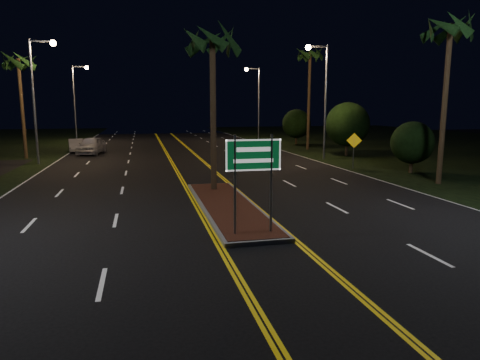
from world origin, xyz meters
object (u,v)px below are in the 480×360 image
object	(u,v)px
streetlight_left_mid	(38,87)
shrub_mid	(347,124)
warning_sign	(354,146)
palm_right_far	(310,55)
streetlight_right_far	(256,95)
car_near	(91,144)
car_far	(76,144)
median_island	(228,206)
streetlight_left_far	(77,95)
palm_right_near	(451,29)
palm_left_far	(18,62)
palm_median	(212,41)
shrub_near	(412,143)
highway_sign	(253,164)
shrub_far	(296,124)
streetlight_right_mid	(322,88)

from	to	relation	value
streetlight_left_mid	shrub_mid	bearing A→B (deg)	0.00
warning_sign	palm_right_far	bearing A→B (deg)	103.53
streetlight_right_far	car_near	size ratio (longest dim) A/B	1.65
shrub_mid	car_far	world-z (taller)	shrub_mid
median_island	streetlight_left_far	distance (m)	38.89
palm_right_near	palm_right_far	size ratio (longest dim) A/B	0.90
palm_left_far	car_far	bearing A→B (deg)	54.83
streetlight_left_mid	streetlight_right_far	world-z (taller)	same
streetlight_right_far	palm_right_far	size ratio (longest dim) A/B	0.87
palm_median	palm_left_far	bearing A→B (deg)	126.18
warning_sign	shrub_near	bearing A→B (deg)	-22.30
highway_sign	shrub_far	bearing A→B (deg)	67.43
median_island	warning_sign	distance (m)	14.55
shrub_far	streetlight_left_far	bearing A→B (deg)	161.86
palm_median	palm_left_far	world-z (taller)	palm_left_far
streetlight_left_far	car_far	bearing A→B (deg)	-84.38
streetlight_left_mid	streetlight_left_far	xyz separation A→B (m)	(0.00, 20.00, 0.00)
palm_left_far	warning_sign	size ratio (longest dim) A/B	3.59
palm_right_near	shrub_mid	bearing A→B (deg)	83.88
streetlight_right_mid	streetlight_right_far	distance (m)	20.00
warning_sign	streetlight_left_far	bearing A→B (deg)	150.09
palm_right_near	shrub_near	xyz separation A→B (m)	(1.00, 4.00, -6.27)
car_far	streetlight_right_far	bearing A→B (deg)	15.06
car_near	median_island	bearing A→B (deg)	-61.85
median_island	shrub_near	bearing A→B (deg)	27.41
shrub_mid	palm_right_near	bearing A→B (deg)	-96.12
streetlight_right_mid	warning_sign	xyz separation A→B (m)	(0.19, -5.36, -4.07)
streetlight_right_far	shrub_mid	bearing A→B (deg)	-79.34
palm_left_far	palm_median	bearing A→B (deg)	-53.82
shrub_far	palm_left_far	bearing A→B (deg)	-163.26
palm_left_far	warning_sign	xyz separation A→B (m)	(23.60, -11.36, -6.16)
median_island	shrub_near	world-z (taller)	shrub_near
streetlight_left_mid	streetlight_right_mid	size ratio (longest dim) A/B	1.00
highway_sign	streetlight_left_mid	world-z (taller)	streetlight_left_mid
streetlight_left_far	shrub_mid	world-z (taller)	streetlight_left_far
streetlight_left_mid	car_near	bearing A→B (deg)	67.11
streetlight_right_far	palm_right_far	distance (m)	12.69
streetlight_right_mid	car_far	world-z (taller)	streetlight_right_mid
streetlight_right_mid	palm_right_far	xyz separation A→B (m)	(2.19, 8.00, 3.49)
streetlight_right_mid	palm_left_far	size ratio (longest dim) A/B	1.02
palm_right_far	shrub_near	size ratio (longest dim) A/B	3.12
palm_left_far	streetlight_right_mid	bearing A→B (deg)	-14.37
car_near	shrub_near	bearing A→B (deg)	-28.00
streetlight_left_mid	car_far	size ratio (longest dim) A/B	2.10
median_island	palm_median	size ratio (longest dim) A/B	1.23
streetlight_right_mid	shrub_far	size ratio (longest dim) A/B	2.27
streetlight_right_far	highway_sign	bearing A→B (deg)	-105.15
palm_left_far	palm_right_far	world-z (taller)	palm_right_far
highway_sign	warning_sign	bearing A→B (deg)	52.04
palm_right_far	shrub_mid	bearing A→B (deg)	-78.69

